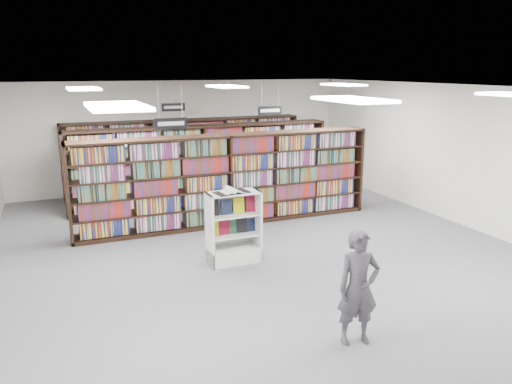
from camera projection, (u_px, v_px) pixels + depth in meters
name	position (u px, v px, depth m)	size (l,w,h in m)	color
floor	(262.00, 251.00, 9.95)	(12.00, 12.00, 0.00)	#4F4F54
ceiling	(262.00, 88.00, 9.18)	(10.00, 12.00, 0.10)	white
wall_back	(183.00, 135.00, 14.94)	(10.00, 0.10, 3.20)	white
wall_right	(462.00, 156.00, 11.43)	(0.10, 12.00, 3.20)	white
bookshelf_row_near	(228.00, 180.00, 11.49)	(7.00, 0.60, 2.10)	black
bookshelf_row_mid	(203.00, 165.00, 13.28)	(7.00, 0.60, 2.10)	black
bookshelf_row_far	(186.00, 155.00, 14.81)	(7.00, 0.60, 2.10)	black
aisle_sign_left	(171.00, 122.00, 9.68)	(0.65, 0.02, 0.80)	#B2B2B7
aisle_sign_right	(270.00, 110.00, 12.58)	(0.65, 0.02, 0.80)	#B2B2B7
aisle_sign_center	(173.00, 106.00, 13.63)	(0.65, 0.02, 0.80)	#B2B2B7
troffer_front_left	(117.00, 106.00, 5.38)	(0.60, 1.20, 0.04)	white
troffer_front_center	(353.00, 100.00, 6.50)	(0.60, 1.20, 0.04)	white
troffer_back_left	(83.00, 89.00, 9.86)	(0.60, 1.20, 0.04)	white
troffer_back_center	(226.00, 86.00, 10.98)	(0.60, 1.20, 0.04)	white
troffer_back_right	(343.00, 85.00, 12.09)	(0.60, 1.20, 0.04)	white
endcap_display	(233.00, 238.00, 9.35)	(0.97, 0.49, 1.36)	silver
open_book	(231.00, 191.00, 9.03)	(0.66, 0.44, 0.13)	black
shopper	(358.00, 288.00, 6.50)	(0.57, 0.37, 1.56)	#49454F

